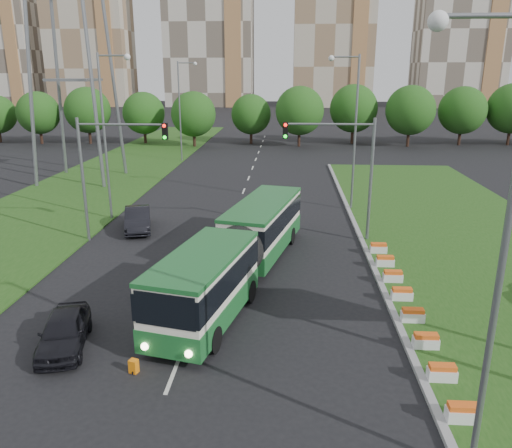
# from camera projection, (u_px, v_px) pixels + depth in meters

# --- Properties ---
(ground) EXTENTS (360.00, 360.00, 0.00)m
(ground) POSITION_uv_depth(u_px,v_px,m) (262.00, 306.00, 23.80)
(ground) COLOR black
(ground) RESTS_ON ground
(grass_median) EXTENTS (14.00, 60.00, 0.15)m
(grass_median) POSITION_uv_depth(u_px,v_px,m) (480.00, 252.00, 30.63)
(grass_median) COLOR #1F4C15
(grass_median) RESTS_ON ground
(median_kerb) EXTENTS (0.30, 60.00, 0.18)m
(median_kerb) POSITION_uv_depth(u_px,v_px,m) (366.00, 250.00, 31.04)
(median_kerb) COLOR gray
(median_kerb) RESTS_ON ground
(left_verge) EXTENTS (12.00, 110.00, 0.10)m
(left_verge) POSITION_uv_depth(u_px,v_px,m) (92.00, 186.00, 48.75)
(left_verge) COLOR #1F4C15
(left_verge) RESTS_ON ground
(lane_markings) EXTENTS (0.20, 100.00, 0.01)m
(lane_markings) POSITION_uv_depth(u_px,v_px,m) (240.00, 201.00, 43.08)
(lane_markings) COLOR silver
(lane_markings) RESTS_ON ground
(flower_planters) EXTENTS (1.10, 15.90, 0.60)m
(flower_planters) POSITION_uv_depth(u_px,v_px,m) (407.00, 304.00, 22.97)
(flower_planters) COLOR white
(flower_planters) RESTS_ON grass_median
(traffic_mast_median) EXTENTS (5.76, 0.32, 8.00)m
(traffic_mast_median) POSITION_uv_depth(u_px,v_px,m) (346.00, 160.00, 31.50)
(traffic_mast_median) COLOR slate
(traffic_mast_median) RESTS_ON ground
(traffic_mast_left) EXTENTS (5.76, 0.32, 8.00)m
(traffic_mast_left) POSITION_uv_depth(u_px,v_px,m) (106.00, 160.00, 31.47)
(traffic_mast_left) COLOR slate
(traffic_mast_left) RESTS_ON ground
(street_lamps) EXTENTS (36.00, 60.00, 12.00)m
(street_lamps) POSITION_uv_depth(u_px,v_px,m) (224.00, 149.00, 31.79)
(street_lamps) COLOR slate
(street_lamps) RESTS_ON ground
(tree_line) EXTENTS (120.00, 8.00, 9.00)m
(tree_line) POSITION_uv_depth(u_px,v_px,m) (348.00, 116.00, 74.41)
(tree_line) COLOR #215416
(tree_line) RESTS_ON ground
(apartment_tower_west) EXTENTS (26.00, 15.00, 48.00)m
(apartment_tower_west) POSITION_uv_depth(u_px,v_px,m) (89.00, 31.00, 164.03)
(apartment_tower_west) COLOR #BAAE96
(apartment_tower_west) RESTS_ON ground
(apartment_tower_cwest) EXTENTS (28.00, 15.00, 52.00)m
(apartment_tower_cwest) POSITION_uv_depth(u_px,v_px,m) (209.00, 23.00, 161.02)
(apartment_tower_cwest) COLOR beige
(apartment_tower_cwest) RESTS_ON ground
(apartment_tower_ceast) EXTENTS (25.00, 15.00, 50.00)m
(apartment_tower_ceast) POSITION_uv_depth(u_px,v_px,m) (334.00, 26.00, 158.88)
(apartment_tower_ceast) COLOR #BAAE96
(apartment_tower_ceast) RESTS_ON ground
(apartment_tower_east) EXTENTS (27.00, 15.00, 47.00)m
(apartment_tower_east) POSITION_uv_depth(u_px,v_px,m) (461.00, 30.00, 156.88)
(apartment_tower_east) COLOR beige
(apartment_tower_east) RESTS_ON ground
(midrise_west) EXTENTS (22.00, 14.00, 36.00)m
(midrise_west) POSITION_uv_depth(u_px,v_px,m) (4.00, 50.00, 167.59)
(midrise_west) COLOR beige
(midrise_west) RESTS_ON ground
(articulated_bus) EXTENTS (2.72, 17.46, 2.87)m
(articulated_bus) POSITION_uv_depth(u_px,v_px,m) (237.00, 249.00, 26.26)
(articulated_bus) COLOR white
(articulated_bus) RESTS_ON ground
(car_left_near) EXTENTS (2.66, 4.56, 1.46)m
(car_left_near) POSITION_uv_depth(u_px,v_px,m) (64.00, 331.00, 19.99)
(car_left_near) COLOR black
(car_left_near) RESTS_ON ground
(car_left_far) EXTENTS (2.95, 5.14, 1.60)m
(car_left_far) POSITION_uv_depth(u_px,v_px,m) (138.00, 219.00, 35.06)
(car_left_far) COLOR black
(car_left_far) RESTS_ON ground
(pedestrian) EXTENTS (0.63, 0.75, 1.74)m
(pedestrian) POSITION_uv_depth(u_px,v_px,m) (192.00, 319.00, 20.63)
(pedestrian) COLOR gray
(pedestrian) RESTS_ON ground
(shopping_trolley) EXTENTS (0.30, 0.32, 0.52)m
(shopping_trolley) POSITION_uv_depth(u_px,v_px,m) (134.00, 366.00, 18.42)
(shopping_trolley) COLOR orange
(shopping_trolley) RESTS_ON ground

